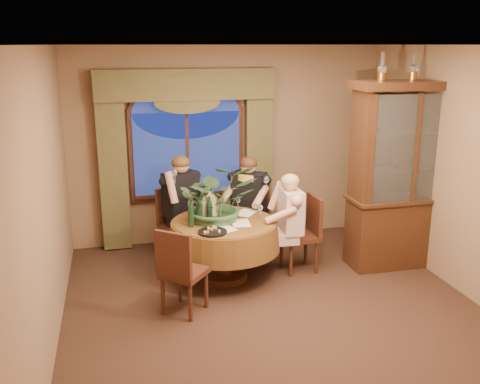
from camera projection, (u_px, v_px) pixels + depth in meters
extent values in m
plane|color=black|center=(278.00, 315.00, 5.74)|extent=(5.00, 5.00, 0.00)
plane|color=#826349|center=(228.00, 145.00, 7.71)|extent=(4.50, 0.00, 4.50)
plane|color=#826349|center=(476.00, 177.00, 5.87)|extent=(0.00, 5.00, 5.00)
plane|color=white|center=(283.00, 45.00, 4.99)|extent=(5.00, 5.00, 0.00)
cube|color=#4E4827|center=(113.00, 168.00, 7.29)|extent=(0.38, 0.14, 2.32)
cube|color=#4E4827|center=(259.00, 160.00, 7.75)|extent=(0.38, 0.14, 2.32)
cylinder|color=maroon|center=(224.00, 250.00, 6.54)|extent=(1.58, 1.58, 0.75)
cube|color=#341A0D|center=(404.00, 176.00, 6.79)|extent=(1.47, 0.58, 2.38)
cube|color=black|center=(299.00, 234.00, 6.77)|extent=(0.44, 0.44, 0.96)
cube|color=black|center=(250.00, 220.00, 7.31)|extent=(0.59, 0.59, 0.96)
cube|color=black|center=(179.00, 225.00, 7.11)|extent=(0.58, 0.58, 0.96)
cube|color=black|center=(184.00, 270.00, 5.70)|extent=(0.59, 0.59, 0.96)
imported|color=#385C35|center=(217.00, 171.00, 6.34)|extent=(0.94, 1.04, 0.81)
imported|color=#42542A|center=(230.00, 219.00, 6.43)|extent=(0.16, 0.16, 0.05)
cylinder|color=black|center=(213.00, 232.00, 6.02)|extent=(0.33, 0.33, 0.02)
cylinder|color=black|center=(210.00, 210.00, 6.32)|extent=(0.07, 0.07, 0.33)
cylinder|color=tan|center=(204.00, 209.00, 6.37)|extent=(0.07, 0.07, 0.33)
cylinder|color=black|center=(199.00, 211.00, 6.29)|extent=(0.07, 0.07, 0.33)
cylinder|color=black|center=(191.00, 213.00, 6.19)|extent=(0.07, 0.07, 0.33)
cylinder|color=tan|center=(191.00, 208.00, 6.37)|extent=(0.07, 0.07, 0.33)
cylinder|color=black|center=(201.00, 205.00, 6.50)|extent=(0.07, 0.07, 0.33)
cube|color=white|center=(241.00, 223.00, 6.35)|extent=(0.24, 0.32, 0.00)
cube|color=white|center=(246.00, 213.00, 6.73)|extent=(0.35, 0.37, 0.00)
cube|color=white|center=(224.00, 228.00, 6.16)|extent=(0.31, 0.36, 0.00)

